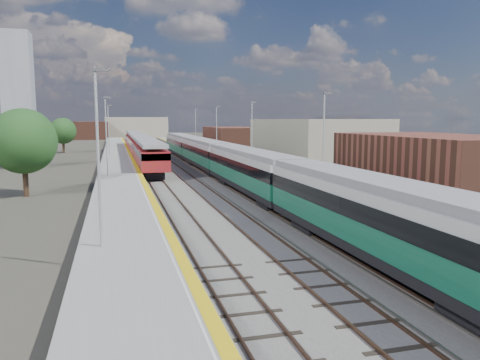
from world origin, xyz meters
name	(u,v)px	position (x,y,z in m)	size (l,w,h in m)	color
ground	(188,167)	(0.00, 50.00, 0.00)	(320.00, 320.00, 0.00)	#47443A
ballast_bed	(169,165)	(-2.25, 52.50, 0.03)	(10.50, 155.00, 0.06)	#565451
tracks	(172,164)	(-1.65, 54.18, 0.11)	(8.96, 160.00, 0.17)	#4C3323
platform_right	(222,161)	(5.28, 52.49, 0.54)	(4.70, 155.00, 8.52)	slate
platform_left	(118,163)	(-9.05, 52.49, 0.52)	(4.30, 155.00, 8.52)	slate
buildings	(83,105)	(-18.12, 138.60, 10.70)	(72.00, 185.50, 40.00)	brown
green_train	(223,159)	(1.50, 35.57, 2.25)	(2.90, 80.76, 3.19)	black
red_train	(140,145)	(-5.50, 64.52, 2.19)	(2.94, 59.57, 3.71)	black
tree_a	(23,141)	(-16.73, 29.56, 4.59)	(5.38, 5.38, 7.29)	#382619
tree_b	(11,135)	(-22.32, 54.04, 4.40)	(5.16, 5.16, 7.00)	#382619
tree_c	(63,131)	(-18.71, 81.86, 4.17)	(4.89, 4.89, 6.63)	#382619
tree_d	(308,134)	(24.67, 66.74, 3.62)	(4.25, 4.25, 5.75)	#382619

